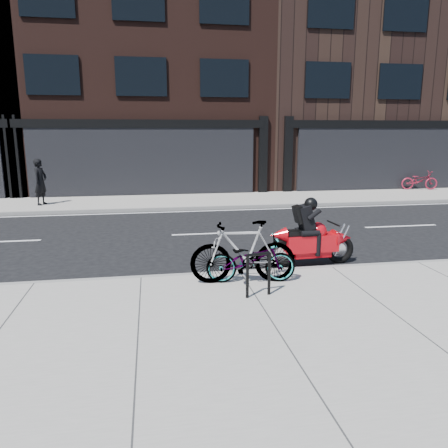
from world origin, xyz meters
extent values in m
plane|color=black|center=(0.00, 0.00, 0.00)|extent=(120.00, 120.00, 0.00)
cube|color=gray|center=(0.00, -5.00, 0.07)|extent=(60.00, 6.00, 0.13)
cube|color=gray|center=(0.00, 7.75, 0.07)|extent=(60.00, 3.50, 0.13)
cube|color=black|center=(-2.00, 14.50, 7.25)|extent=(12.00, 10.00, 14.50)
cube|color=black|center=(10.00, 14.50, 6.25)|extent=(12.00, 10.00, 12.50)
cylinder|color=black|center=(-0.16, -3.38, 0.51)|extent=(0.05, 0.05, 0.76)
cylinder|color=black|center=(0.25, -3.29, 0.51)|extent=(0.05, 0.05, 0.76)
cylinder|color=black|center=(0.04, -3.34, 0.89)|extent=(0.42, 0.14, 0.05)
imported|color=gray|center=(0.08, -2.60, 0.58)|extent=(1.75, 0.76, 0.89)
imported|color=gray|center=(-0.07, -2.60, 0.73)|extent=(2.04, 0.72, 1.20)
torus|color=black|center=(2.45, -1.34, 0.32)|extent=(0.67, 0.18, 0.66)
torus|color=black|center=(1.03, -1.43, 0.32)|extent=(0.67, 0.18, 0.66)
cube|color=#B40810|center=(1.73, -1.38, 0.52)|extent=(1.22, 0.45, 0.38)
cone|color=#B40810|center=(2.49, -1.34, 0.58)|extent=(0.47, 0.46, 0.44)
sphere|color=#B40810|center=(1.88, -1.38, 0.78)|extent=(0.40, 0.40, 0.40)
cube|color=black|center=(1.43, -1.40, 0.76)|extent=(0.56, 0.31, 0.12)
cylinder|color=silver|center=(1.17, -1.24, 0.30)|extent=(0.55, 0.12, 0.09)
cube|color=black|center=(1.57, -1.39, 1.10)|extent=(0.41, 0.38, 0.59)
cube|color=black|center=(1.41, -1.40, 1.18)|extent=(0.25, 0.31, 0.40)
sphere|color=black|center=(1.69, -1.39, 1.40)|extent=(0.29, 0.29, 0.29)
imported|color=black|center=(-5.95, 7.38, 1.02)|extent=(0.62, 0.76, 1.78)
imported|color=maroon|center=(11.18, 9.00, 0.58)|extent=(1.81, 0.93, 0.91)
camera|label=1|loc=(-1.74, -10.35, 2.98)|focal=35.00mm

